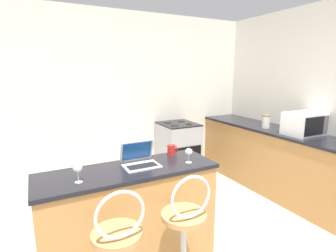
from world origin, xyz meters
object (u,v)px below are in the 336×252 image
laptop (140,159)px  microwave (304,124)px  mug_red (172,150)px  bar_stool_far (185,240)px  wine_glass_short (189,153)px  stove_range (178,151)px  storage_jar (266,121)px  wine_glass_tall (78,169)px

laptop → microwave: (2.30, 0.09, 0.09)m
mug_red → bar_stool_far: bearing=-109.7°
wine_glass_short → microwave: bearing=7.0°
mug_red → microwave: bearing=-0.9°
microwave → stove_range: 1.86m
bar_stool_far → storage_jar: (2.03, 1.14, 0.54)m
bar_stool_far → mug_red: same height
wine_glass_tall → wine_glass_short: bearing=-0.4°
laptop → mug_red: laptop is taller
laptop → storage_jar: laptop is taller
laptop → wine_glass_tall: (-0.53, -0.14, 0.05)m
microwave → wine_glass_short: (-1.89, -0.23, -0.05)m
microwave → wine_glass_short: bearing=-173.0°
stove_range → mug_red: 1.68m
wine_glass_tall → storage_jar: bearing=15.3°
microwave → wine_glass_tall: 2.84m
microwave → wine_glass_tall: size_ratio=3.44×
microwave → stove_range: size_ratio=0.53×
wine_glass_tall → mug_red: (0.91, 0.26, -0.05)m
wine_glass_short → wine_glass_tall: (-0.95, 0.01, 0.01)m
bar_stool_far → stove_range: size_ratio=1.10×
bar_stool_far → wine_glass_tall: size_ratio=7.09×
bar_stool_far → wine_glass_short: wine_glass_short is taller
bar_stool_far → laptop: (-0.14, 0.54, 0.49)m
microwave → wine_glass_short: 1.90m
stove_range → wine_glass_tall: wine_glass_tall is taller
laptop → wine_glass_short: (0.41, -0.14, 0.04)m
wine_glass_tall → stove_range: bearing=42.6°
microwave → storage_jar: microwave is taller
microwave → bar_stool_far: bearing=-163.7°
laptop → wine_glass_short: size_ratio=2.29×
wine_glass_short → laptop: bearing=160.7°
bar_stool_far → microwave: bearing=16.3°
laptop → mug_red: bearing=17.5°
stove_range → storage_jar: bearing=-42.5°
wine_glass_short → wine_glass_tall: size_ratio=0.91×
laptop → storage_jar: 2.26m
microwave → stove_range: microwave is taller
microwave → wine_glass_tall: microwave is taller
stove_range → storage_jar: (0.95, -0.88, 0.56)m
wine_glass_tall → mug_red: 0.95m
stove_range → wine_glass_tall: 2.45m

